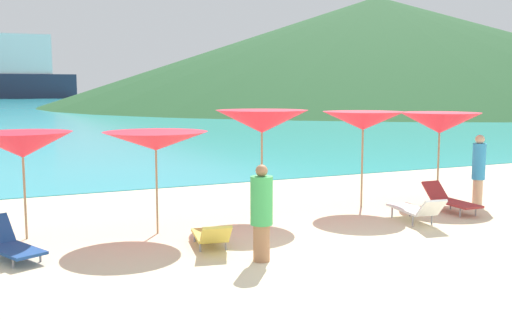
% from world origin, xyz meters
% --- Properties ---
extents(ground_plane, '(50.00, 100.00, 0.30)m').
position_xyz_m(ground_plane, '(0.00, 10.00, -0.15)').
color(ground_plane, beige).
extents(ocean_water, '(650.00, 440.00, 0.02)m').
position_xyz_m(ocean_water, '(0.00, 228.70, 0.01)').
color(ocean_water, '#2DADBC').
rests_on(ocean_water, ground_plane).
extents(headland_hill, '(124.11, 124.11, 20.61)m').
position_xyz_m(headland_hill, '(62.32, 85.42, 10.30)').
color(headland_hill, '#235128').
rests_on(headland_hill, ground_plane).
extents(umbrella_0, '(1.95, 1.95, 2.06)m').
position_xyz_m(umbrella_0, '(-4.95, 4.16, 1.82)').
color(umbrella_0, '#9E7F59').
rests_on(umbrella_0, ground_plane).
extents(umbrella_1, '(2.19, 2.19, 2.04)m').
position_xyz_m(umbrella_1, '(-2.54, 3.54, 1.85)').
color(umbrella_1, '#9E7F59').
rests_on(umbrella_1, ground_plane).
extents(umbrella_2, '(2.15, 2.15, 2.40)m').
position_xyz_m(umbrella_2, '(0.06, 4.20, 2.14)').
color(umbrella_2, '#9E7F59').
rests_on(umbrella_2, ground_plane).
extents(umbrella_3, '(2.12, 2.12, 2.33)m').
position_xyz_m(umbrella_3, '(2.69, 4.05, 2.11)').
color(umbrella_3, '#9E7F59').
rests_on(umbrella_3, ground_plane).
extents(umbrella_4, '(2.08, 2.08, 2.27)m').
position_xyz_m(umbrella_4, '(5.05, 4.03, 2.00)').
color(umbrella_4, '#9E7F59').
rests_on(umbrella_4, ground_plane).
extents(lounge_chair_0, '(0.77, 1.45, 0.55)m').
position_xyz_m(lounge_chair_0, '(-1.94, 2.08, 0.24)').
color(lounge_chair_0, '#D8BF4C').
rests_on(lounge_chair_0, ground_plane).
extents(lounge_chair_1, '(0.57, 1.58, 0.63)m').
position_xyz_m(lounge_chair_1, '(4.26, 2.72, 0.29)').
color(lounge_chair_1, '#A53333').
rests_on(lounge_chair_1, ground_plane).
extents(lounge_chair_2, '(0.75, 1.66, 0.64)m').
position_xyz_m(lounge_chair_2, '(2.76, 2.13, 0.31)').
color(lounge_chair_2, white).
rests_on(lounge_chair_2, ground_plane).
extents(lounge_chair_3, '(1.08, 1.53, 0.67)m').
position_xyz_m(lounge_chair_3, '(-5.27, 2.88, 0.26)').
color(lounge_chair_3, '#1E478C').
rests_on(lounge_chair_3, ground_plane).
extents(beachgoer_0, '(0.31, 0.31, 1.77)m').
position_xyz_m(beachgoer_0, '(5.30, 2.90, 0.95)').
color(beachgoer_0, '#DBAA84').
rests_on(beachgoer_0, ground_plane).
extents(beachgoer_3, '(0.37, 0.37, 1.63)m').
position_xyz_m(beachgoer_3, '(-1.45, 0.98, 0.85)').
color(beachgoer_3, '#A3704C').
rests_on(beachgoer_3, ground_plane).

